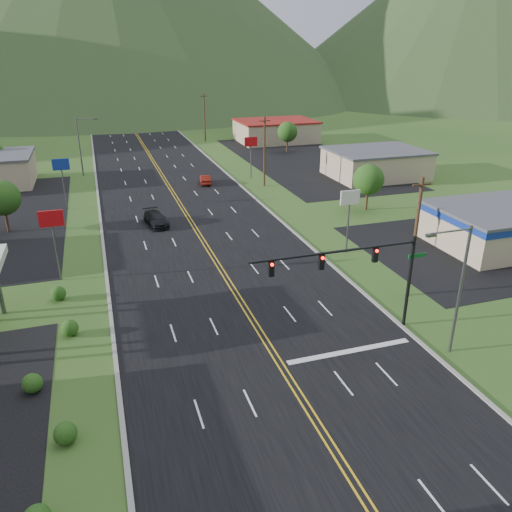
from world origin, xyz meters
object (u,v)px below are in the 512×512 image
object	(u,v)px
traffic_signal	(361,266)
car_red_far	(205,180)
streetlight_east	(457,283)
car_dark_mid	(156,219)
streetlight_west	(81,143)

from	to	relation	value
traffic_signal	car_red_far	bearing A→B (deg)	91.33
streetlight_east	car_dark_mid	world-z (taller)	streetlight_east
streetlight_west	car_dark_mid	world-z (taller)	streetlight_west
streetlight_east	car_dark_mid	bearing A→B (deg)	115.32
traffic_signal	streetlight_west	bearing A→B (deg)	107.97
car_dark_mid	traffic_signal	bearing A→B (deg)	-77.30
car_red_far	car_dark_mid	bearing A→B (deg)	68.92
traffic_signal	car_dark_mid	xyz separation A→B (m)	(-10.52, 28.16, -4.60)
streetlight_east	car_dark_mid	distance (m)	35.85
streetlight_east	car_red_far	world-z (taller)	streetlight_east
streetlight_west	car_red_far	xyz separation A→B (m)	(17.12, -11.20, -4.50)
traffic_signal	car_red_far	xyz separation A→B (m)	(-1.04, 44.80, -4.65)
streetlight_west	car_dark_mid	xyz separation A→B (m)	(7.64, -27.84, -4.45)
streetlight_east	streetlight_west	xyz separation A→B (m)	(-22.86, 60.00, 0.00)
traffic_signal	car_red_far	world-z (taller)	traffic_signal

